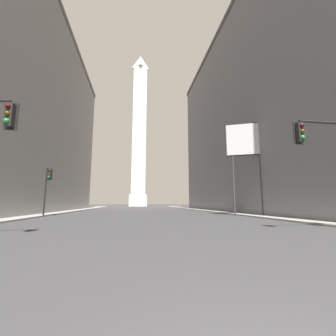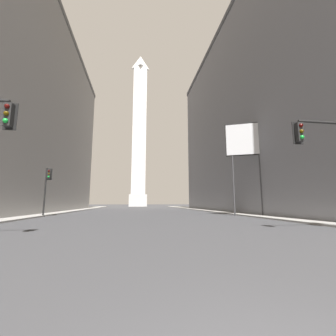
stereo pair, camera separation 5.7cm
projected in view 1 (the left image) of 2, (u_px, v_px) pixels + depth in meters
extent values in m
cube|color=gray|center=(45.00, 213.00, 31.98)|extent=(5.00, 111.40, 0.15)
cube|color=gray|center=(230.00, 212.00, 36.03)|extent=(5.00, 111.40, 0.15)
cube|color=slate|center=(302.00, 115.00, 38.63)|extent=(26.75, 55.75, 32.88)
cube|color=#48484C|center=(294.00, 28.00, 41.20)|extent=(27.02, 56.31, 0.90)
cube|color=silver|center=(138.00, 201.00, 92.44)|extent=(7.17, 7.17, 4.82)
cube|color=white|center=(139.00, 129.00, 97.11)|extent=(5.73, 5.73, 56.46)
pyramid|color=white|center=(141.00, 63.00, 101.89)|extent=(5.73, 5.73, 6.31)
cylinder|color=black|center=(329.00, 123.00, 13.14)|extent=(3.91, 0.14, 0.14)
cube|color=black|center=(300.00, 132.00, 12.75)|extent=(0.36, 0.36, 1.10)
cube|color=black|center=(298.00, 133.00, 12.93)|extent=(0.58, 0.07, 1.32)
sphere|color=#410907|center=(302.00, 125.00, 12.62)|extent=(0.22, 0.22, 0.22)
sphere|color=#483506|center=(302.00, 131.00, 12.56)|extent=(0.22, 0.22, 0.22)
sphere|color=green|center=(303.00, 137.00, 12.51)|extent=(0.22, 0.22, 0.22)
cube|color=black|center=(10.00, 115.00, 10.26)|extent=(0.34, 0.34, 1.10)
cube|color=black|center=(12.00, 116.00, 10.44)|extent=(0.58, 0.03, 1.32)
sphere|color=#410907|center=(8.00, 106.00, 10.13)|extent=(0.22, 0.22, 0.22)
sphere|color=#483506|center=(7.00, 113.00, 10.08)|extent=(0.22, 0.22, 0.22)
sphere|color=green|center=(6.00, 121.00, 10.02)|extent=(0.22, 0.22, 0.22)
cylinder|color=black|center=(45.00, 192.00, 25.81)|extent=(0.18, 0.18, 5.58)
cylinder|color=#262626|center=(43.00, 216.00, 25.39)|extent=(0.40, 0.40, 0.10)
cube|color=black|center=(49.00, 174.00, 26.17)|extent=(0.38, 0.38, 1.10)
cube|color=black|center=(50.00, 174.00, 26.34)|extent=(0.58, 0.10, 1.32)
sphere|color=#410907|center=(49.00, 171.00, 26.04)|extent=(0.22, 0.22, 0.22)
sphere|color=#483506|center=(49.00, 174.00, 25.99)|extent=(0.22, 0.22, 0.22)
sphere|color=green|center=(49.00, 177.00, 25.93)|extent=(0.22, 0.22, 0.22)
cylinder|color=#3F3F42|center=(234.00, 185.00, 27.46)|extent=(0.18, 0.18, 7.43)
cylinder|color=#3F3F42|center=(261.00, 184.00, 26.63)|extent=(0.18, 0.18, 7.43)
cube|color=silver|center=(245.00, 139.00, 27.91)|extent=(4.16, 2.04, 3.90)
cube|color=black|center=(245.00, 139.00, 27.91)|extent=(4.33, 2.03, 4.14)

